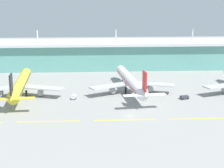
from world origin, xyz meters
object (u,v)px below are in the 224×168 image
at_px(airliner_near_middle, 20,85).
at_px(baggage_cart, 74,97).
at_px(pushback_tug, 184,97).
at_px(airliner_center, 131,82).

height_order(airliner_near_middle, baggage_cart, airliner_near_middle).
xyz_separation_m(airliner_near_middle, pushback_tug, (88.18, -10.38, -5.35)).
height_order(baggage_cart, pushback_tug, baggage_cart).
distance_m(baggage_cart, pushback_tug, 58.96).
bearing_deg(airliner_near_middle, airliner_center, 3.87).
relative_size(airliner_near_middle, airliner_center, 0.96).
distance_m(airliner_near_middle, pushback_tug, 88.95).
relative_size(airliner_near_middle, pushback_tug, 14.05).
xyz_separation_m(airliner_center, pushback_tug, (27.25, -14.51, -5.36)).
bearing_deg(airliner_near_middle, baggage_cart, -14.30).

